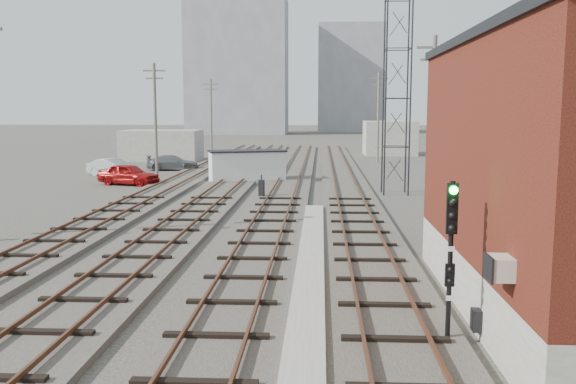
# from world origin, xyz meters

# --- Properties ---
(ground) EXTENTS (320.00, 320.00, 0.00)m
(ground) POSITION_xyz_m (0.00, 60.00, 0.00)
(ground) COLOR #282621
(ground) RESTS_ON ground
(track_right) EXTENTS (3.20, 90.00, 0.39)m
(track_right) POSITION_xyz_m (2.50, 39.00, 0.11)
(track_right) COLOR #332D28
(track_right) RESTS_ON ground
(track_mid_right) EXTENTS (3.20, 90.00, 0.39)m
(track_mid_right) POSITION_xyz_m (-1.50, 39.00, 0.11)
(track_mid_right) COLOR #332D28
(track_mid_right) RESTS_ON ground
(track_mid_left) EXTENTS (3.20, 90.00, 0.39)m
(track_mid_left) POSITION_xyz_m (-5.50, 39.00, 0.11)
(track_mid_left) COLOR #332D28
(track_mid_left) RESTS_ON ground
(track_left) EXTENTS (3.20, 90.00, 0.39)m
(track_left) POSITION_xyz_m (-9.50, 39.00, 0.11)
(track_left) COLOR #332D28
(track_left) RESTS_ON ground
(platform_curb) EXTENTS (0.90, 28.00, 0.26)m
(platform_curb) POSITION_xyz_m (0.50, 14.00, 0.13)
(platform_curb) COLOR gray
(platform_curb) RESTS_ON ground
(lattice_tower) EXTENTS (1.60, 1.60, 15.00)m
(lattice_tower) POSITION_xyz_m (5.50, 35.00, 7.50)
(lattice_tower) COLOR black
(lattice_tower) RESTS_ON ground
(utility_pole_left_b) EXTENTS (1.80, 0.24, 9.00)m
(utility_pole_left_b) POSITION_xyz_m (-12.50, 45.00, 4.80)
(utility_pole_left_b) COLOR #595147
(utility_pole_left_b) RESTS_ON ground
(utility_pole_left_c) EXTENTS (1.80, 0.24, 9.00)m
(utility_pole_left_c) POSITION_xyz_m (-12.50, 70.00, 4.80)
(utility_pole_left_c) COLOR #595147
(utility_pole_left_c) RESTS_ON ground
(utility_pole_right_a) EXTENTS (1.80, 0.24, 9.00)m
(utility_pole_right_a) POSITION_xyz_m (6.50, 28.00, 4.80)
(utility_pole_right_a) COLOR #595147
(utility_pole_right_a) RESTS_ON ground
(utility_pole_right_b) EXTENTS (1.80, 0.24, 9.00)m
(utility_pole_right_b) POSITION_xyz_m (6.50, 58.00, 4.80)
(utility_pole_right_b) COLOR #595147
(utility_pole_right_b) RESTS_ON ground
(apartment_left) EXTENTS (22.00, 14.00, 30.00)m
(apartment_left) POSITION_xyz_m (-18.00, 135.00, 15.00)
(apartment_left) COLOR gray
(apartment_left) RESTS_ON ground
(apartment_right) EXTENTS (16.00, 12.00, 26.00)m
(apartment_right) POSITION_xyz_m (8.00, 150.00, 13.00)
(apartment_right) COLOR gray
(apartment_right) RESTS_ON ground
(shed_left) EXTENTS (8.00, 5.00, 3.20)m
(shed_left) POSITION_xyz_m (-16.00, 60.00, 1.60)
(shed_left) COLOR gray
(shed_left) RESTS_ON ground
(shed_right) EXTENTS (6.00, 6.00, 4.00)m
(shed_right) POSITION_xyz_m (9.00, 70.00, 2.00)
(shed_right) COLOR gray
(shed_right) RESTS_ON ground
(signal_mast) EXTENTS (0.40, 0.40, 3.73)m
(signal_mast) POSITION_xyz_m (3.70, 9.69, 2.15)
(signal_mast) COLOR gray
(signal_mast) RESTS_ON ground
(switch_stand) EXTENTS (0.37, 0.37, 1.36)m
(switch_stand) POSITION_xyz_m (-2.71, 32.29, 0.64)
(switch_stand) COLOR black
(switch_stand) RESTS_ON ground
(site_trailer) EXTENTS (6.06, 3.96, 2.35)m
(site_trailer) POSITION_xyz_m (-4.65, 41.06, 1.19)
(site_trailer) COLOR silver
(site_trailer) RESTS_ON ground
(car_red) EXTENTS (4.77, 3.02, 1.51)m
(car_red) POSITION_xyz_m (-12.82, 38.74, 0.76)
(car_red) COLOR #990D0F
(car_red) RESTS_ON ground
(car_silver) EXTENTS (4.52, 2.87, 1.41)m
(car_silver) POSITION_xyz_m (-15.93, 44.44, 0.70)
(car_silver) COLOR #B7BBBF
(car_silver) RESTS_ON ground
(car_grey) EXTENTS (4.77, 2.37, 1.33)m
(car_grey) POSITION_xyz_m (-12.31, 49.54, 0.67)
(car_grey) COLOR slate
(car_grey) RESTS_ON ground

